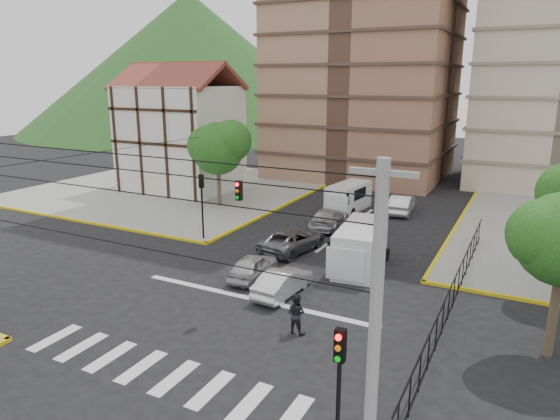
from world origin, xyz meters
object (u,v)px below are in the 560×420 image
Objects in this scene: pedestrian_crosswalk at (296,314)px; van_left_lane at (347,198)px; van_right_lane at (359,249)px; traffic_light_nw at (202,196)px; car_silver_front_left at (253,266)px; traffic_light_se at (339,380)px; car_white_front_right at (283,282)px.

van_left_lane is at bearing -74.78° from pedestrian_crosswalk.
van_right_lane is at bearing -60.12° from van_left_lane.
traffic_light_nw is 14.30m from pedestrian_crosswalk.
car_silver_front_left is at bearing -42.33° from pedestrian_crosswalk.
traffic_light_se reaches higher than van_left_lane.
van_left_lane is 21.19m from pedestrian_crosswalk.
van_right_lane reaches higher than car_white_front_right.
car_white_front_right is (-6.79, 10.17, -2.45)m from traffic_light_se.
car_white_front_right is at bearing -73.72° from van_left_lane.
van_right_lane is 6.19m from car_silver_front_left.
van_left_lane is at bearing -77.76° from car_white_front_right.
car_silver_front_left is at bearing -24.03° from car_white_front_right.
van_left_lane is 1.33× the size of car_silver_front_left.
traffic_light_nw is 1.09× the size of car_white_front_right.
traffic_light_se reaches higher than pedestrian_crosswalk.
traffic_light_nw is at bearing 135.00° from traffic_light_se.
traffic_light_se reaches higher than car_white_front_right.
pedestrian_crosswalk is at bearing 123.12° from traffic_light_se.
car_white_front_right is at bearing -53.61° from pedestrian_crosswalk.
car_white_front_right is 2.24× the size of pedestrian_crosswalk.
traffic_light_nw is at bearing -28.50° from car_white_front_right.
traffic_light_se is at bearing 124.90° from car_silver_front_left.
car_white_front_right is (-2.29, -5.19, -0.56)m from van_right_lane.
car_silver_front_left is 6.60m from pedestrian_crosswalk.
pedestrian_crosswalk is (4.77, -4.56, 0.24)m from car_silver_front_left.
traffic_light_se is 1.09× the size of car_white_front_right.
car_silver_front_left is at bearing -147.00° from van_right_lane.
pedestrian_crosswalk is (11.11, -8.72, -2.21)m from traffic_light_nw.
traffic_light_nw reaches higher than van_left_lane.
pedestrian_crosswalk is at bearing -68.97° from van_left_lane.
van_left_lane reaches higher than pedestrian_crosswalk.
traffic_light_nw is at bearing 172.21° from van_right_lane.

